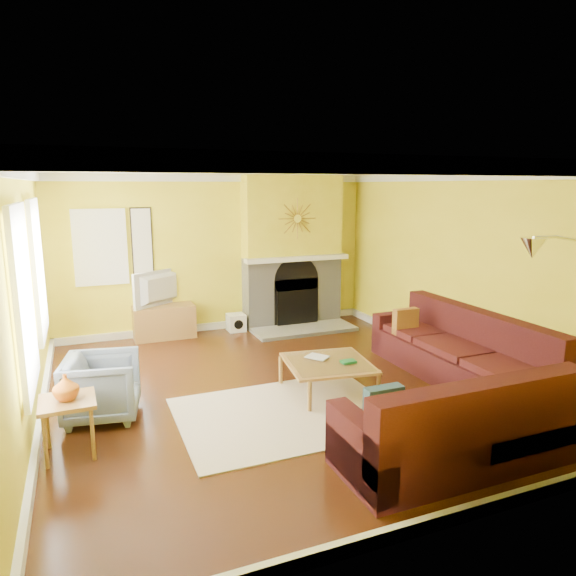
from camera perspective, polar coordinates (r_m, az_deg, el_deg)
name	(u,v)px	position (r m, az deg, el deg)	size (l,w,h in m)	color
floor	(279,389)	(6.61, -1.06, -11.15)	(5.50, 6.00, 0.02)	#4F2610
ceiling	(278,168)	(6.11, -1.16, 13.14)	(5.50, 6.00, 0.02)	white
wall_back	(216,254)	(9.06, -7.96, 3.81)	(5.50, 0.02, 2.70)	yellow
wall_front	(437,360)	(3.66, 16.21, -7.72)	(5.50, 0.02, 2.70)	yellow
wall_left	(24,303)	(5.85, -27.25, -1.45)	(0.02, 6.00, 2.70)	yellow
wall_right	(460,270)	(7.64, 18.61, 1.94)	(0.02, 6.00, 2.70)	yellow
baseboard	(278,384)	(6.58, -1.06, -10.59)	(5.50, 6.00, 0.12)	white
crown_molding	(278,175)	(6.11, -1.15, 12.48)	(5.50, 6.00, 0.12)	white
window_left_near	(36,269)	(7.10, -26.18, 1.92)	(0.06, 1.22, 1.72)	white
window_left_far	(22,300)	(5.23, -27.49, -1.17)	(0.06, 1.22, 1.72)	white
window_back	(100,247)	(8.72, -20.13, 4.27)	(0.82, 0.06, 1.22)	white
wall_art	(142,242)	(8.77, -15.91, 4.89)	(0.34, 0.04, 1.14)	white
fireplace	(292,251)	(9.28, 0.48, 4.10)	(1.80, 0.40, 2.70)	#9C9994
mantel	(297,258)	(9.08, 1.06, 3.30)	(1.92, 0.22, 0.08)	white
hearth	(304,329)	(9.05, 1.81, -4.63)	(1.80, 0.70, 0.06)	#9C9994
sunburst	(297,219)	(9.02, 1.05, 7.72)	(0.70, 0.04, 0.70)	olive
rug	(287,414)	(5.91, -0.06, -13.78)	(2.40, 1.80, 0.02)	beige
sectional_sofa	(407,365)	(6.23, 13.13, -8.35)	(2.98, 3.52, 0.90)	#431518
coffee_table	(328,377)	(6.45, 4.44, -9.79)	(1.00, 1.00, 0.40)	white
media_console	(164,322)	(8.86, -13.59, -3.66)	(1.00, 0.45, 0.55)	#9F7239
tv	(163,288)	(8.73, -13.76, -0.05)	(1.02, 0.13, 0.59)	black
subwoofer	(236,322)	(9.09, -5.79, -3.83)	(0.30, 0.30, 0.30)	white
armchair	(102,387)	(6.06, -19.95, -10.30)	(0.76, 0.78, 0.71)	slate
side_table	(69,427)	(5.43, -23.13, -14.01)	(0.50, 0.50, 0.55)	#9F7239
vase	(66,387)	(5.28, -23.47, -10.07)	(0.24, 0.24, 0.25)	#CA6013
book	(314,359)	(6.40, 2.85, -7.93)	(0.20, 0.27, 0.03)	white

